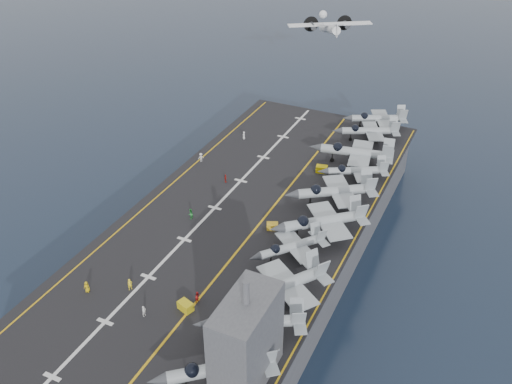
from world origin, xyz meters
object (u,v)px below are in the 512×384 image
at_px(fighter_jet_0, 221,367).
at_px(tow_cart_a, 186,306).
at_px(island_superstructure, 246,332).
at_px(transport_plane, 330,29).

distance_m(fighter_jet_0, tow_cart_a, 13.42).
bearing_deg(tow_cart_a, island_superstructure, -27.81).
xyz_separation_m(tow_cart_a, transport_plane, (-8.66, 80.64, 15.10)).
bearing_deg(tow_cart_a, fighter_jet_0, -40.16).
bearing_deg(island_superstructure, fighter_jet_0, -141.10).
bearing_deg(fighter_jet_0, transport_plane, 101.91).
xyz_separation_m(island_superstructure, tow_cart_a, (-12.55, 6.62, -6.88)).
distance_m(island_superstructure, fighter_jet_0, 5.78).
relative_size(island_superstructure, tow_cart_a, 6.29).
relative_size(fighter_jet_0, tow_cart_a, 7.53).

